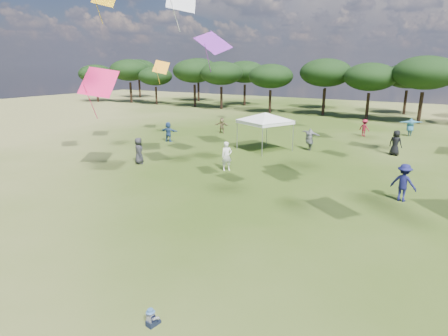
{
  "coord_description": "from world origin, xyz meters",
  "views": [
    {
      "loc": [
        6.21,
        -4.23,
        6.61
      ],
      "look_at": [
        0.05,
        6.0,
        3.29
      ],
      "focal_mm": 30.0,
      "sensor_mm": 36.0,
      "label": 1
    }
  ],
  "objects": [
    {
      "name": "tree_line",
      "position": [
        2.39,
        47.41,
        5.42
      ],
      "size": [
        108.78,
        17.63,
        7.77
      ],
      "color": "black",
      "rests_on": "ground"
    },
    {
      "name": "festival_crowd",
      "position": [
        -0.97,
        24.4,
        0.88
      ],
      "size": [
        28.45,
        22.09,
        1.91
      ],
      "color": "maroon",
      "rests_on": "ground"
    },
    {
      "name": "tent_left",
      "position": [
        -6.07,
        22.39,
        2.86
      ],
      "size": [
        6.08,
        6.08,
        3.29
      ],
      "rotation": [
        0.0,
        0.0,
        -0.43
      ],
      "color": "gray",
      "rests_on": "ground"
    },
    {
      "name": "toddler",
      "position": [
        0.29,
        1.93,
        0.23
      ],
      "size": [
        0.35,
        0.38,
        0.51
      ],
      "rotation": [
        0.0,
        0.0,
        -0.13
      ],
      "color": "black",
      "rests_on": "ground"
    }
  ]
}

